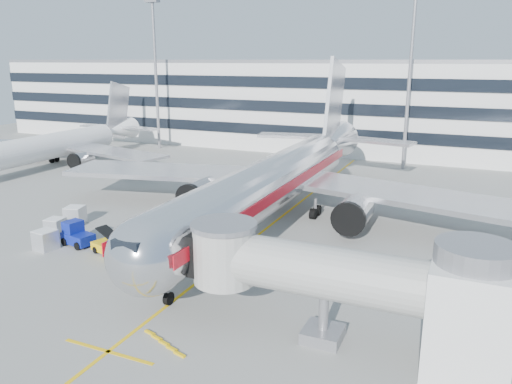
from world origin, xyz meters
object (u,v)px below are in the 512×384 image
at_px(cargo_container_left, 75,215).
at_px(cargo_container_front, 45,240).
at_px(cargo_container_right, 55,227).
at_px(baggage_tug, 77,235).
at_px(belt_loader, 114,248).
at_px(ramp_worker, 157,247).
at_px(main_jet, 278,179).

relative_size(cargo_container_left, cargo_container_front, 1.13).
bearing_deg(cargo_container_front, cargo_container_right, 122.65).
height_order(baggage_tug, cargo_container_right, baggage_tug).
height_order(baggage_tug, cargo_container_left, baggage_tug).
bearing_deg(baggage_tug, cargo_container_right, 162.19).
distance_m(belt_loader, ramp_worker, 3.71).
relative_size(belt_loader, cargo_container_front, 2.64).
bearing_deg(main_jet, belt_loader, -121.78).
bearing_deg(baggage_tug, ramp_worker, 2.81).
xyz_separation_m(main_jet, ramp_worker, (-5.32, -13.25, -3.34)).
height_order(belt_loader, baggage_tug, belt_loader).
bearing_deg(main_jet, baggage_tug, -134.53).
bearing_deg(cargo_container_right, cargo_container_front, -57.35).
bearing_deg(belt_loader, cargo_container_front, -168.47).
distance_m(baggage_tug, cargo_container_right, 3.79).
height_order(main_jet, cargo_container_front, main_jet).
bearing_deg(ramp_worker, cargo_container_front, 175.70).
distance_m(main_jet, cargo_container_front, 21.92).
distance_m(main_jet, belt_loader, 17.22).
distance_m(belt_loader, cargo_container_left, 10.15).
relative_size(cargo_container_left, cargo_container_right, 1.23).
relative_size(cargo_container_right, cargo_container_front, 0.92).
relative_size(cargo_container_front, ramp_worker, 0.99).
xyz_separation_m(main_jet, baggage_tug, (-13.42, -13.64, -3.32)).
bearing_deg(cargo_container_front, ramp_worker, 13.44).
distance_m(cargo_container_left, cargo_container_right, 3.26).
height_order(main_jet, cargo_container_right, main_jet).
bearing_deg(cargo_container_right, ramp_worker, -3.73).
height_order(main_jet, belt_loader, main_jet).
xyz_separation_m(main_jet, belt_loader, (-8.87, -14.31, -3.61)).
bearing_deg(cargo_container_left, ramp_worker, -17.73).
relative_size(main_jet, cargo_container_right, 30.99).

